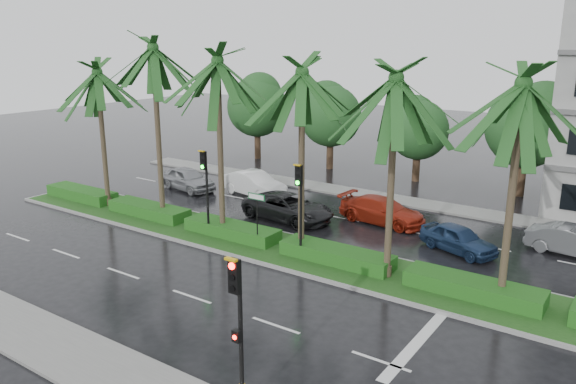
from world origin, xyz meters
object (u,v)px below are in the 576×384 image
Objects in this scene: street_sign at (257,207)px; car_silver at (188,179)px; signal_median_left at (205,180)px; car_red at (382,211)px; car_blue at (458,239)px; signal_near at (238,328)px; car_darkgrey at (288,207)px; car_grey at (574,241)px; car_white at (254,184)px.

car_silver is at bearing 149.58° from street_sign.
car_silver is (-7.50, 6.35, -2.25)m from signal_median_left.
car_red is (13.63, 0.84, -0.05)m from car_silver.
car_blue is (10.92, 5.26, -2.35)m from signal_median_left.
signal_near reaches higher than car_blue.
car_darkgrey reaches higher than car_grey.
car_grey reaches higher than car_blue.
car_darkgrey is 5.11m from car_red.
street_sign is 0.69× the size of car_blue.
car_grey is at bearing 72.82° from signal_near.
street_sign reaches higher than car_grey.
car_silver is (-10.50, 6.17, -1.38)m from street_sign.
street_sign is (3.00, 0.18, -0.87)m from signal_median_left.
signal_median_left reaches higher than car_grey.
signal_median_left reaches higher than car_darkgrey.
car_grey is at bearing -80.95° from car_red.
signal_near is 1.15× the size of car_blue.
street_sign is 0.49× the size of car_darkgrey.
signal_near is 17.41m from car_red.
car_darkgrey is 1.09× the size of car_red.
car_blue is (13.92, -2.45, -0.12)m from car_white.
car_silver is at bearing 117.06° from car_white.
signal_median_left is 10.08m from car_silver.
car_red is 1.28× the size of car_blue.
street_sign is 4.98m from car_darkgrey.
signal_near reaches higher than car_white.
signal_median_left is 8.57m from car_white.
car_darkgrey is at bearing 113.82° from car_blue.
street_sign is 7.81m from car_red.
car_grey is (12.42, 7.66, -1.45)m from street_sign.
car_grey is (9.29, 0.65, -0.03)m from car_red.
car_white is (-13.00, 17.40, -1.74)m from signal_near.
street_sign is 0.59× the size of car_silver.
car_white is 18.42m from car_grey.
signal_median_left is 1.07× the size of car_grey.
signal_median_left is 9.73m from car_red.
signal_near reaches higher than car_silver.
signal_median_left reaches higher than car_red.
car_white reaches higher than car_blue.
signal_median_left is 3.13m from street_sign.
car_white is 5.49m from car_darkgrey.
car_darkgrey is (-8.37, 14.45, -1.77)m from signal_near.
car_silver reaches higher than car_blue.
car_darkgrey is at bearing 106.63° from street_sign.
car_grey is at bearing -79.34° from car_white.
car_red is 1.19× the size of car_grey.
signal_median_left reaches higher than signal_near.
street_sign reaches higher than car_white.
car_silver is 1.08× the size of car_grey.
car_red is at bearing 100.18° from car_grey.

